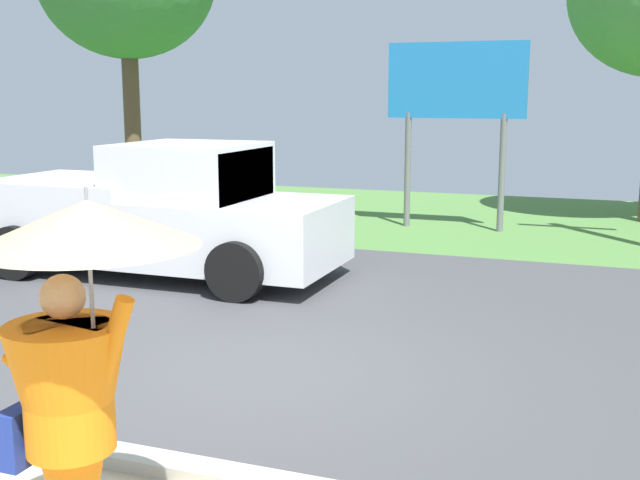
{
  "coord_description": "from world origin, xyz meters",
  "views": [
    {
      "loc": [
        3.02,
        -6.36,
        2.56
      ],
      "look_at": [
        0.28,
        1.0,
        1.1
      ],
      "focal_mm": 44.45,
      "sensor_mm": 36.0,
      "label": 1
    }
  ],
  "objects": [
    {
      "name": "monk_pedestrian",
      "position": [
        0.6,
        -3.32,
        1.13
      ],
      "size": [
        1.11,
        1.06,
        2.13
      ],
      "rotation": [
        0.0,
        0.0,
        0.21
      ],
      "color": "orange",
      "rests_on": "ground_plane"
    },
    {
      "name": "ground_plane",
      "position": [
        0.0,
        2.95,
        -0.05
      ],
      "size": [
        40.0,
        22.0,
        0.2
      ],
      "color": "#424244"
    },
    {
      "name": "roadside_billboard",
      "position": [
        0.17,
        8.59,
        2.55
      ],
      "size": [
        2.6,
        0.12,
        3.5
      ],
      "color": "slate",
      "rests_on": "ground_plane"
    },
    {
      "name": "pickup_truck",
      "position": [
        -2.99,
        3.3,
        0.87
      ],
      "size": [
        5.2,
        2.28,
        1.88
      ],
      "rotation": [
        0.0,
        0.0,
        -0.11
      ],
      "color": "silver",
      "rests_on": "ground_plane"
    }
  ]
}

